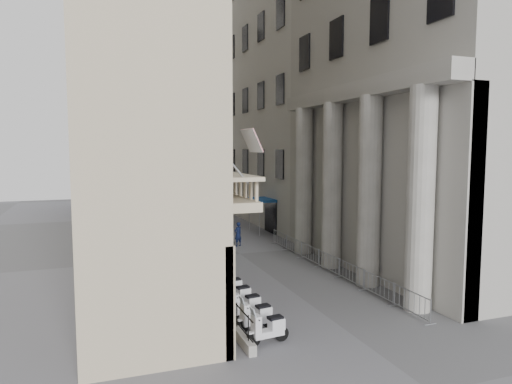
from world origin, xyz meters
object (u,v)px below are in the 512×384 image
at_px(pedestrian_a, 238,234).
at_px(info_kiosk, 193,247).
at_px(scooter_0, 268,344).
at_px(street_lamp, 187,181).
at_px(pedestrian_b, 225,216).
at_px(security_tent, 202,207).

bearing_deg(pedestrian_a, info_kiosk, 15.23).
height_order(scooter_0, info_kiosk, info_kiosk).
bearing_deg(scooter_0, pedestrian_a, -20.55).
distance_m(scooter_0, pedestrian_a, 17.25).
xyz_separation_m(scooter_0, street_lamp, (1.19, 21.77, 4.59)).
height_order(scooter_0, pedestrian_a, pedestrian_a).
bearing_deg(scooter_0, pedestrian_b, -19.34).
relative_size(security_tent, info_kiosk, 2.19).
relative_size(street_lamp, info_kiosk, 4.12).
distance_m(street_lamp, pedestrian_b, 7.43).
distance_m(street_lamp, pedestrian_a, 6.84).
height_order(security_tent, pedestrian_a, security_tent).
bearing_deg(pedestrian_b, street_lamp, 71.12).
height_order(scooter_0, pedestrian_b, pedestrian_b).
xyz_separation_m(street_lamp, info_kiosk, (-1.28, -8.50, -3.64)).
xyz_separation_m(security_tent, info_kiosk, (-1.89, -5.79, -1.84)).
bearing_deg(scooter_0, info_kiosk, -6.63).
relative_size(security_tent, street_lamp, 0.53).
bearing_deg(pedestrian_b, security_tent, 87.66).
relative_size(security_tent, pedestrian_b, 2.32).
bearing_deg(info_kiosk, security_tent, 64.25).
height_order(pedestrian_a, pedestrian_b, pedestrian_a).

